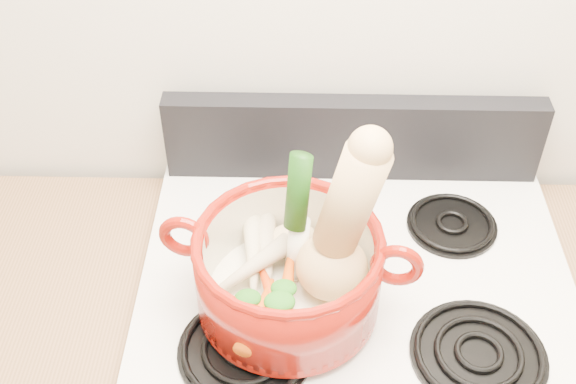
{
  "coord_description": "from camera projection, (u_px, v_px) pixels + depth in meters",
  "views": [
    {
      "loc": [
        -0.1,
        0.54,
        1.94
      ],
      "look_at": [
        -0.12,
        1.31,
        1.24
      ],
      "focal_mm": 45.0,
      "sensor_mm": 36.0,
      "label": 1
    }
  ],
  "objects": [
    {
      "name": "wall_back",
      "position": [
        360.0,
        9.0,
        1.32
      ],
      "size": [
        3.5,
        0.02,
        2.6
      ],
      "primitive_type": "cube",
      "color": "silver",
      "rests_on": "floor"
    },
    {
      "name": "cooktop",
      "position": [
        356.0,
        285.0,
        1.31
      ],
      "size": [
        0.78,
        0.67,
        0.03
      ],
      "primitive_type": "cube",
      "color": "silver",
      "rests_on": "stove_body"
    },
    {
      "name": "control_backsplash",
      "position": [
        353.0,
        138.0,
        1.46
      ],
      "size": [
        0.76,
        0.05,
        0.18
      ],
      "primitive_type": "cube",
      "color": "black",
      "rests_on": "cooktop"
    },
    {
      "name": "burner_front_left",
      "position": [
        245.0,
        349.0,
        1.18
      ],
      "size": [
        0.22,
        0.22,
        0.02
      ],
      "primitive_type": "cylinder",
      "color": "black",
      "rests_on": "cooktop"
    },
    {
      "name": "burner_front_right",
      "position": [
        479.0,
        353.0,
        1.17
      ],
      "size": [
        0.22,
        0.22,
        0.02
      ],
      "primitive_type": "cylinder",
      "color": "black",
      "rests_on": "cooktop"
    },
    {
      "name": "burner_back_left",
      "position": [
        256.0,
        220.0,
        1.4
      ],
      "size": [
        0.17,
        0.17,
        0.02
      ],
      "primitive_type": "cylinder",
      "color": "black",
      "rests_on": "cooktop"
    },
    {
      "name": "burner_back_right",
      "position": [
        452.0,
        223.0,
        1.39
      ],
      "size": [
        0.17,
        0.17,
        0.02
      ],
      "primitive_type": "cylinder",
      "color": "black",
      "rests_on": "cooktop"
    },
    {
      "name": "dutch_oven",
      "position": [
        288.0,
        272.0,
        1.19
      ],
      "size": [
        0.35,
        0.35,
        0.15
      ],
      "primitive_type": "cylinder",
      "rotation": [
        0.0,
        0.0,
        -0.16
      ],
      "color": "maroon",
      "rests_on": "burner_front_left"
    },
    {
      "name": "pot_handle_left",
      "position": [
        184.0,
        237.0,
        1.18
      ],
      "size": [
        0.09,
        0.03,
        0.09
      ],
      "primitive_type": "torus",
      "rotation": [
        1.57,
        0.0,
        -0.16
      ],
      "color": "maroon",
      "rests_on": "dutch_oven"
    },
    {
      "name": "pot_handle_right",
      "position": [
        397.0,
        265.0,
        1.13
      ],
      "size": [
        0.09,
        0.03,
        0.09
      ],
      "primitive_type": "torus",
      "rotation": [
        1.57,
        0.0,
        -0.16
      ],
      "color": "maroon",
      "rests_on": "dutch_oven"
    },
    {
      "name": "squash",
      "position": [
        334.0,
        224.0,
        1.12
      ],
      "size": [
        0.22,
        0.19,
        0.33
      ],
      "primitive_type": null,
      "rotation": [
        0.0,
        0.22,
        -0.37
      ],
      "color": "tan",
      "rests_on": "dutch_oven"
    },
    {
      "name": "leek",
      "position": [
        298.0,
        219.0,
        1.17
      ],
      "size": [
        0.07,
        0.09,
        0.25
      ],
      "primitive_type": "cylinder",
      "rotation": [
        -0.19,
        0.0,
        -0.39
      ],
      "color": "white",
      "rests_on": "dutch_oven"
    },
    {
      "name": "ginger",
      "position": [
        289.0,
        238.0,
        1.28
      ],
      "size": [
        0.1,
        0.09,
        0.04
      ],
      "primitive_type": "ellipsoid",
      "rotation": [
        0.0,
        0.0,
        0.41
      ],
      "color": "#D7BA84",
      "rests_on": "dutch_oven"
    },
    {
      "name": "parsnip_0",
      "position": [
        266.0,
        258.0,
        1.24
      ],
      "size": [
        0.06,
        0.23,
        0.06
      ],
      "primitive_type": "cone",
      "rotation": [
        1.66,
        0.0,
        0.06
      ],
      "color": "beige",
      "rests_on": "dutch_oven"
    },
    {
      "name": "parsnip_1",
      "position": [
        248.0,
        269.0,
        1.22
      ],
      "size": [
        0.17,
        0.15,
        0.05
      ],
      "primitive_type": "cone",
      "rotation": [
        1.66,
        0.0,
        -0.89
      ],
      "color": "beige",
      "rests_on": "dutch_oven"
    },
    {
      "name": "parsnip_2",
      "position": [
        253.0,
        247.0,
        1.24
      ],
      "size": [
        0.06,
        0.2,
        0.06
      ],
      "primitive_type": "cone",
      "rotation": [
        1.66,
        0.0,
        0.07
      ],
      "color": "beige",
      "rests_on": "dutch_oven"
    },
    {
      "name": "parsnip_3",
      "position": [
        247.0,
        269.0,
        1.2
      ],
      "size": [
        0.16,
        0.14,
        0.05
      ],
      "primitive_type": "cone",
      "rotation": [
        1.66,
        0.0,
        -0.89
      ],
      "color": "beige",
      "rests_on": "dutch_oven"
    },
    {
      "name": "carrot_0",
      "position": [
        270.0,
        293.0,
        1.19
      ],
      "size": [
        0.08,
        0.16,
        0.04
      ],
      "primitive_type": "cone",
      "rotation": [
        1.66,
        0.0,
        0.33
      ],
      "color": "red",
      "rests_on": "dutch_oven"
    },
    {
      "name": "carrot_1",
      "position": [
        258.0,
        315.0,
        1.15
      ],
      "size": [
        0.07,
        0.15,
        0.04
      ],
      "primitive_type": "cone",
      "rotation": [
        1.66,
        0.0,
        -0.29
      ],
      "color": "#E0420B",
      "rests_on": "dutch_oven"
    },
    {
      "name": "carrot_2",
      "position": [
        287.0,
        290.0,
        1.18
      ],
      "size": [
        0.05,
        0.2,
        0.05
      ],
      "primitive_type": "cone",
      "rotation": [
        1.66,
        0.0,
        -0.08
      ],
      "color": "#C74209",
      "rests_on": "dutch_oven"
    }
  ]
}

